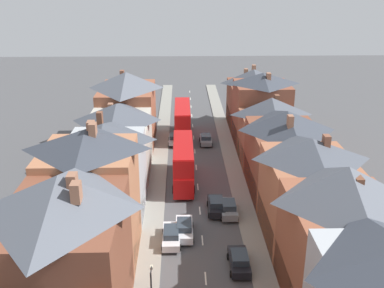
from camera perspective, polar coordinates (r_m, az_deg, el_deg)
name	(u,v)px	position (r m, az deg, el deg)	size (l,w,h in m)	color
pavement_left	(158,180)	(58.22, -4.37, -4.57)	(2.20, 104.00, 0.14)	gray
pavement_right	(237,179)	(58.58, 5.68, -4.45)	(2.20, 104.00, 0.14)	gray
centre_line_dashes	(198,187)	(56.41, 0.75, -5.46)	(0.14, 97.80, 0.01)	silver
terrace_row_left	(91,204)	(41.78, -12.66, -7.41)	(8.00, 70.84, 13.25)	brown
terrace_row_right	(303,183)	(46.69, 13.89, -4.79)	(8.00, 75.54, 12.15)	#BCB7A8
double_decker_bus_lead	(182,121)	(72.25, -1.23, 2.99)	(2.74, 10.80, 5.30)	red
double_decker_bus_mid_street	(183,162)	(56.37, -1.13, -2.33)	(2.74, 10.80, 5.30)	#B70F0F
car_near_blue	(184,228)	(46.26, -0.99, -10.67)	(1.90, 4.58, 1.66)	silver
car_near_silver	(239,261)	(41.99, 6.01, -14.52)	(1.90, 4.22, 1.61)	black
car_parked_left_a	(206,139)	(69.92, 1.76, 0.61)	(1.90, 4.06, 1.59)	gray
car_parked_right_a	(216,205)	(50.49, 3.09, -7.77)	(1.90, 4.30, 1.70)	black
car_mid_black	(171,235)	(45.23, -2.65, -11.53)	(1.90, 4.55, 1.62)	silver
car_parked_left_b	(228,208)	(50.01, 4.65, -8.13)	(1.90, 4.16, 1.68)	gray
car_parked_right_b	(174,139)	(70.14, -2.26, 0.67)	(1.90, 3.97, 1.58)	#B7BABF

